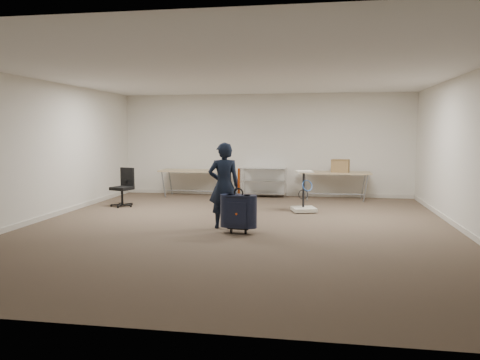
# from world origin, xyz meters

# --- Properties ---
(ground) EXTENTS (9.00, 9.00, 0.00)m
(ground) POSITION_xyz_m (0.00, 0.00, 0.00)
(ground) COLOR #403127
(ground) RESTS_ON ground
(room_shell) EXTENTS (8.00, 9.00, 9.00)m
(room_shell) POSITION_xyz_m (0.00, 1.38, 0.05)
(room_shell) COLOR silver
(room_shell) RESTS_ON ground
(folding_table_left) EXTENTS (1.80, 0.75, 0.73)m
(folding_table_left) POSITION_xyz_m (-1.90, 3.95, 0.68)
(folding_table_left) COLOR #9D8560
(folding_table_left) RESTS_ON ground
(folding_table_right) EXTENTS (1.80, 0.75, 0.73)m
(folding_table_right) POSITION_xyz_m (1.90, 3.95, 0.68)
(folding_table_right) COLOR #9D8560
(folding_table_right) RESTS_ON ground
(wire_shelf) EXTENTS (1.22, 0.47, 0.80)m
(wire_shelf) POSITION_xyz_m (0.00, 4.20, 0.44)
(wire_shelf) COLOR silver
(wire_shelf) RESTS_ON ground
(person) EXTENTS (0.65, 0.50, 1.58)m
(person) POSITION_xyz_m (-0.25, -0.00, 0.79)
(person) COLOR black
(person) RESTS_ON ground
(suitcase) EXTENTS (0.44, 0.29, 1.14)m
(suitcase) POSITION_xyz_m (0.09, -0.43, 0.39)
(suitcase) COLOR black
(suitcase) RESTS_ON ground
(office_chair) EXTENTS (0.55, 0.55, 0.91)m
(office_chair) POSITION_xyz_m (-3.12, 2.07, 0.28)
(office_chair) COLOR black
(office_chair) RESTS_ON ground
(equipment_cart) EXTENTS (0.62, 0.62, 0.92)m
(equipment_cart) POSITION_xyz_m (1.16, 1.97, 0.24)
(equipment_cart) COLOR beige
(equipment_cart) RESTS_ON ground
(cardboard_box) EXTENTS (0.49, 0.41, 0.33)m
(cardboard_box) POSITION_xyz_m (2.03, 3.90, 0.89)
(cardboard_box) COLOR #A36B4C
(cardboard_box) RESTS_ON folding_table_right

